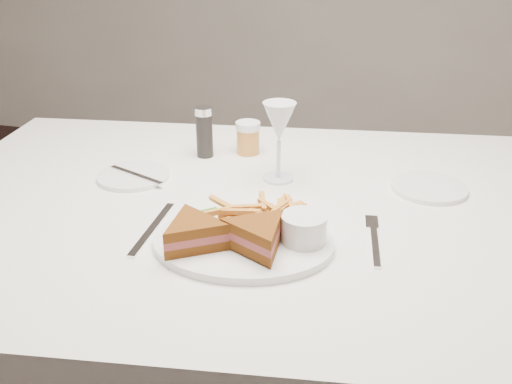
% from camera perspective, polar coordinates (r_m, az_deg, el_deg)
% --- Properties ---
extents(table, '(1.56, 1.15, 0.75)m').
position_cam_1_polar(table, '(1.37, 0.55, -15.43)').
color(table, silver).
rests_on(table, ground).
extents(chair_far, '(0.64, 0.61, 0.60)m').
position_cam_1_polar(chair_far, '(2.08, 3.44, -2.49)').
color(chair_far, '#432E29').
rests_on(chair_far, ground).
extents(table_setting, '(0.80, 0.61, 0.18)m').
position_cam_1_polar(table_setting, '(1.08, -0.46, -0.99)').
color(table_setting, white).
rests_on(table_setting, table).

